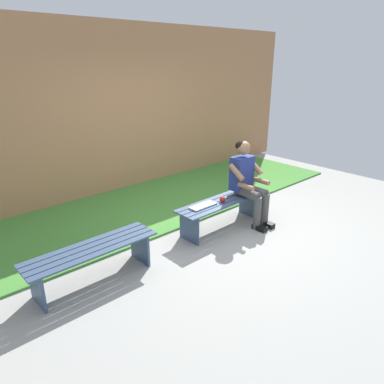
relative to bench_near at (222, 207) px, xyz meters
The scene contains 8 objects.
ground_plane 1.46m from the bench_near, 44.64° to the left, with size 10.00×7.00×0.04m, color #9E9E99.
grass_strip 1.79m from the bench_near, 55.09° to the right, with size 9.00×2.20×0.03m, color #478C38.
brick_wall 2.79m from the bench_near, 78.64° to the right, with size 9.50×0.24×2.94m, color #B27A51.
bench_near is the anchor object (origin of this frame).
bench_far 2.03m from the bench_near, ahead, with size 1.47×0.42×0.42m.
person_seated 0.57m from the bench_near, 167.26° to the left, with size 0.50×0.69×1.23m.
apple 0.16m from the bench_near, 51.22° to the left, with size 0.08×0.08×0.08m, color red.
book_open 0.37m from the bench_near, ahead, with size 0.41×0.16×0.02m.
Camera 1 is at (3.45, 3.21, 2.31)m, focal length 33.01 mm.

